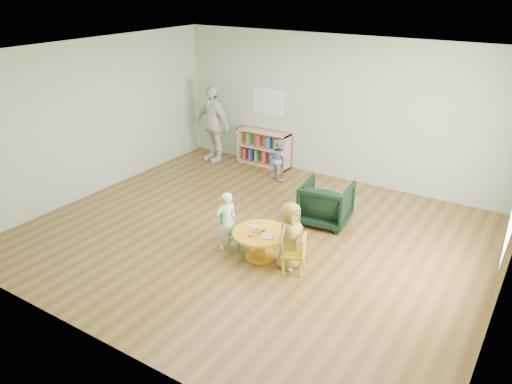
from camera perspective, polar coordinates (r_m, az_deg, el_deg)
room at (r=7.19m, az=-0.02°, el=8.24°), size 7.10×7.00×2.80m
activity_table at (r=7.24m, az=0.51°, el=-5.46°), size 0.81×0.81×0.45m
kid_chair_left at (r=7.52m, az=-2.85°, el=-4.05°), size 0.38×0.38×0.58m
kid_chair_right at (r=6.90m, az=4.68°, el=-6.94°), size 0.38×0.38×0.56m
bookshelf at (r=10.78m, az=0.90°, el=5.05°), size 1.20×0.30×0.75m
alphabet_poster at (r=10.60m, az=1.36°, el=10.27°), size 0.74×0.01×0.54m
armchair at (r=8.25m, az=8.02°, el=-1.29°), size 0.85×0.87×0.71m
child_left at (r=7.40m, az=-3.41°, el=-3.29°), size 0.34×0.39×0.91m
child_right at (r=6.92m, az=3.92°, el=-4.98°), size 0.40×0.54×0.99m
toddler at (r=9.96m, az=2.76°, el=3.76°), size 0.51×0.51×0.84m
adult_caretaker at (r=10.92m, az=-4.95°, el=7.75°), size 1.04×0.62×1.66m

